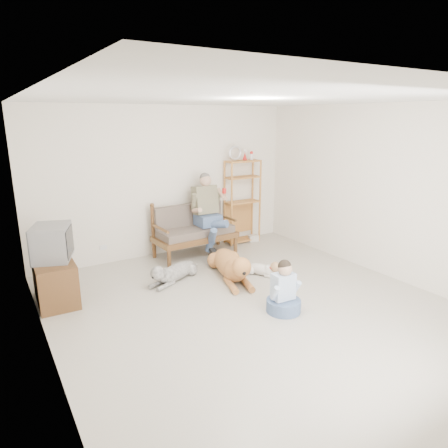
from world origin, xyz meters
TOP-DOWN VIEW (x-y plane):
  - floor at (0.00, 0.00)m, footprint 5.50×5.50m
  - ceiling at (0.00, 0.00)m, footprint 5.50×5.50m
  - wall_back at (0.00, 2.75)m, footprint 5.00×0.00m
  - wall_left at (-2.50, 0.00)m, footprint 0.00×5.50m
  - wall_right at (2.50, 0.00)m, footprint 0.00×5.50m
  - loveseat at (0.33, 2.38)m, footprint 1.53×0.78m
  - man at (0.55, 2.14)m, footprint 0.57×0.82m
  - etagere at (1.53, 2.55)m, footprint 0.74×0.32m
  - book_stack at (1.75, 2.46)m, footprint 0.23×0.19m
  - tv_stand at (-2.23, 1.61)m, footprint 0.53×0.91m
  - crt_tv at (-2.19, 1.65)m, footprint 0.63×0.70m
  - wall_outlet at (-1.25, 2.73)m, footprint 0.12×0.02m
  - golden_retriever at (0.31, 1.04)m, footprint 0.73×1.66m
  - shaggy_dog at (-0.55, 1.40)m, footprint 1.08×0.62m
  - terrier at (0.82, 0.83)m, footprint 0.40×0.65m
  - child at (0.28, -0.28)m, footprint 0.45×0.45m

SIDE VIEW (x-z plane):
  - floor at x=0.00m, z-range 0.00..0.00m
  - book_stack at x=1.75m, z-range 0.00..0.12m
  - terrier at x=0.82m, z-range -0.02..0.24m
  - shaggy_dog at x=-0.55m, z-range -0.03..0.32m
  - golden_retriever at x=0.31m, z-range -0.05..0.47m
  - child at x=0.28m, z-range -0.10..0.62m
  - wall_outlet at x=-1.25m, z-range 0.26..0.34m
  - tv_stand at x=-2.23m, z-range 0.00..0.60m
  - loveseat at x=0.33m, z-range 0.01..0.96m
  - man at x=0.55m, z-range 0.03..1.36m
  - crt_tv at x=-2.19m, z-range 0.60..1.08m
  - etagere at x=1.53m, z-range -0.12..1.84m
  - wall_left at x=-2.50m, z-range -1.40..4.10m
  - wall_right at x=2.50m, z-range -1.40..4.10m
  - wall_back at x=0.00m, z-range -1.15..3.85m
  - ceiling at x=0.00m, z-range 2.70..2.70m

